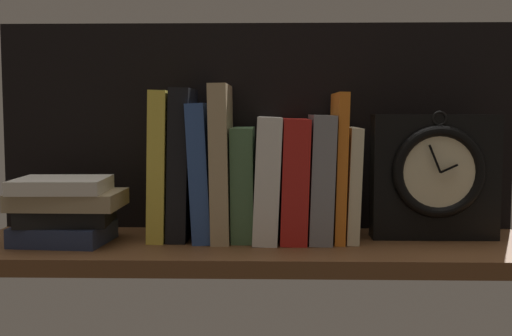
# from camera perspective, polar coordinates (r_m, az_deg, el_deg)

# --- Properties ---
(ground_plane) EXTENTS (0.89, 0.27, 0.03)m
(ground_plane) POSITION_cam_1_polar(r_m,az_deg,el_deg) (1.02, -0.16, -7.20)
(ground_plane) COLOR brown
(back_panel) EXTENTS (0.89, 0.01, 0.35)m
(back_panel) POSITION_cam_1_polar(r_m,az_deg,el_deg) (1.13, 0.02, 3.66)
(back_panel) COLOR black
(back_panel) RESTS_ON ground_plane
(book_yellow_seinlanguage) EXTENTS (0.03, 0.13, 0.24)m
(book_yellow_seinlanguage) POSITION_cam_1_polar(r_m,az_deg,el_deg) (1.06, -8.23, 0.30)
(book_yellow_seinlanguage) COLOR gold
(book_yellow_seinlanguage) RESTS_ON ground_plane
(book_black_skeptic) EXTENTS (0.04, 0.13, 0.24)m
(book_black_skeptic) POSITION_cam_1_polar(r_m,az_deg,el_deg) (1.05, -6.51, 0.41)
(book_black_skeptic) COLOR black
(book_black_skeptic) RESTS_ON ground_plane
(book_blue_modern) EXTENTS (0.04, 0.15, 0.22)m
(book_blue_modern) POSITION_cam_1_polar(r_m,az_deg,el_deg) (1.05, -4.73, -0.25)
(book_blue_modern) COLOR #2D4C8E
(book_blue_modern) RESTS_ON ground_plane
(book_tan_shortstories) EXTENTS (0.03, 0.16, 0.25)m
(book_tan_shortstories) POSITION_cam_1_polar(r_m,az_deg,el_deg) (1.04, -3.02, 0.56)
(book_tan_shortstories) COLOR tan
(book_tan_shortstories) RESTS_ON ground_plane
(book_green_romantic) EXTENTS (0.04, 0.13, 0.18)m
(book_green_romantic) POSITION_cam_1_polar(r_m,az_deg,el_deg) (1.05, -1.12, -1.31)
(book_green_romantic) COLOR #476B44
(book_green_romantic) RESTS_ON ground_plane
(book_white_catcher) EXTENTS (0.05, 0.17, 0.20)m
(book_white_catcher) POSITION_cam_1_polar(r_m,az_deg,el_deg) (1.04, 1.04, -0.85)
(book_white_catcher) COLOR silver
(book_white_catcher) RESTS_ON ground_plane
(book_red_requiem) EXTENTS (0.05, 0.16, 0.19)m
(book_red_requiem) POSITION_cam_1_polar(r_m,az_deg,el_deg) (1.04, 3.37, -0.93)
(book_red_requiem) COLOR red
(book_red_requiem) RESTS_ON ground_plane
(book_gray_chess) EXTENTS (0.04, 0.16, 0.20)m
(book_gray_chess) POSITION_cam_1_polar(r_m,az_deg,el_deg) (1.05, 5.64, -0.77)
(book_gray_chess) COLOR gray
(book_gray_chess) RESTS_ON ground_plane
(book_orange_pandolfini) EXTENTS (0.02, 0.15, 0.23)m
(book_orange_pandolfini) POSITION_cam_1_polar(r_m,az_deg,el_deg) (1.05, 7.22, 0.18)
(book_orange_pandolfini) COLOR orange
(book_orange_pandolfini) RESTS_ON ground_plane
(book_cream_twain) EXTENTS (0.02, 0.14, 0.18)m
(book_cream_twain) POSITION_cam_1_polar(r_m,az_deg,el_deg) (1.05, 8.32, -1.31)
(book_cream_twain) COLOR beige
(book_cream_twain) RESTS_ON ground_plane
(framed_clock) EXTENTS (0.20, 0.06, 0.21)m
(framed_clock) POSITION_cam_1_polar(r_m,az_deg,el_deg) (1.07, 15.52, -0.66)
(framed_clock) COLOR black
(framed_clock) RESTS_ON ground_plane
(book_stack_side) EXTENTS (0.17, 0.14, 0.10)m
(book_stack_side) POSITION_cam_1_polar(r_m,az_deg,el_deg) (1.05, -16.46, -3.54)
(book_stack_side) COLOR #232D4C
(book_stack_side) RESTS_ON ground_plane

